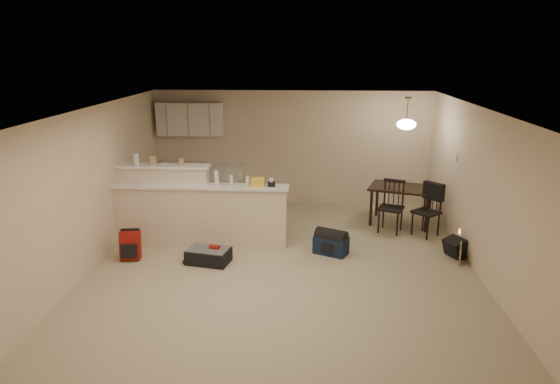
# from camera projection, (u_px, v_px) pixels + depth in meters

# --- Properties ---
(room) EXTENTS (7.00, 7.02, 2.50)m
(room) POSITION_uv_depth(u_px,v_px,m) (284.00, 192.00, 7.60)
(room) COLOR #B7AD8D
(room) RESTS_ON ground
(breakfast_bar) EXTENTS (3.08, 0.58, 1.39)m
(breakfast_bar) POSITION_uv_depth(u_px,v_px,m) (188.00, 210.00, 8.82)
(breakfast_bar) COLOR beige
(breakfast_bar) RESTS_ON ground
(upper_cabinets) EXTENTS (1.40, 0.34, 0.70)m
(upper_cabinets) POSITION_uv_depth(u_px,v_px,m) (190.00, 119.00, 10.73)
(upper_cabinets) COLOR white
(upper_cabinets) RESTS_ON room
(kitchen_counter) EXTENTS (1.80, 0.60, 0.90)m
(kitchen_counter) POSITION_uv_depth(u_px,v_px,m) (201.00, 186.00, 10.99)
(kitchen_counter) COLOR white
(kitchen_counter) RESTS_ON ground
(thermostat) EXTENTS (0.02, 0.12, 0.12)m
(thermostat) POSITION_uv_depth(u_px,v_px,m) (456.00, 157.00, 8.85)
(thermostat) COLOR beige
(thermostat) RESTS_ON room
(jar) EXTENTS (0.10, 0.10, 0.20)m
(jar) POSITION_uv_depth(u_px,v_px,m) (136.00, 159.00, 8.76)
(jar) COLOR silver
(jar) RESTS_ON breakfast_bar
(cereal_box) EXTENTS (0.10, 0.07, 0.16)m
(cereal_box) POSITION_uv_depth(u_px,v_px,m) (153.00, 160.00, 8.75)
(cereal_box) COLOR tan
(cereal_box) RESTS_ON breakfast_bar
(small_box) EXTENTS (0.08, 0.06, 0.12)m
(small_box) POSITION_uv_depth(u_px,v_px,m) (181.00, 162.00, 8.72)
(small_box) COLOR tan
(small_box) RESTS_ON breakfast_bar
(bottle_a) EXTENTS (0.07, 0.07, 0.26)m
(bottle_a) POSITION_uv_depth(u_px,v_px,m) (216.00, 178.00, 8.54)
(bottle_a) COLOR silver
(bottle_a) RESTS_ON breakfast_bar
(bottle_b) EXTENTS (0.06, 0.06, 0.18)m
(bottle_b) POSITION_uv_depth(u_px,v_px,m) (231.00, 181.00, 8.54)
(bottle_b) COLOR silver
(bottle_b) RESTS_ON breakfast_bar
(bag_lump) EXTENTS (0.22, 0.18, 0.14)m
(bag_lump) POSITION_uv_depth(u_px,v_px,m) (258.00, 182.00, 8.52)
(bag_lump) COLOR tan
(bag_lump) RESTS_ON breakfast_bar
(pouch) EXTENTS (0.12, 0.10, 0.08)m
(pouch) POSITION_uv_depth(u_px,v_px,m) (271.00, 184.00, 8.51)
(pouch) COLOR tan
(pouch) RESTS_ON breakfast_bar
(extra_item_x) EXTENTS (0.06, 0.06, 0.15)m
(extra_item_x) POSITION_uv_depth(u_px,v_px,m) (271.00, 182.00, 8.50)
(extra_item_x) COLOR silver
(extra_item_x) RESTS_ON breakfast_bar
(extra_item_y) EXTENTS (0.06, 0.06, 0.17)m
(extra_item_y) POSITION_uv_depth(u_px,v_px,m) (247.00, 181.00, 8.52)
(extra_item_y) COLOR silver
(extra_item_y) RESTS_ON breakfast_bar
(dining_table) EXTENTS (1.40, 1.14, 0.76)m
(dining_table) POSITION_uv_depth(u_px,v_px,m) (402.00, 191.00, 9.76)
(dining_table) COLOR black
(dining_table) RESTS_ON ground
(pendant_lamp) EXTENTS (0.36, 0.36, 0.62)m
(pendant_lamp) POSITION_uv_depth(u_px,v_px,m) (406.00, 124.00, 9.40)
(pendant_lamp) COLOR brown
(pendant_lamp) RESTS_ON room
(dining_chair_near) EXTENTS (0.56, 0.55, 0.99)m
(dining_chair_near) POSITION_uv_depth(u_px,v_px,m) (391.00, 207.00, 9.37)
(dining_chair_near) COLOR black
(dining_chair_near) RESTS_ON ground
(dining_chair_far) EXTENTS (0.58, 0.58, 0.97)m
(dining_chair_far) POSITION_uv_depth(u_px,v_px,m) (426.00, 211.00, 9.18)
(dining_chair_far) COLOR black
(dining_chair_far) RESTS_ON ground
(suitcase) EXTENTS (0.75, 0.56, 0.23)m
(suitcase) POSITION_uv_depth(u_px,v_px,m) (209.00, 256.00, 8.10)
(suitcase) COLOR black
(suitcase) RESTS_ON ground
(red_backpack) EXTENTS (0.34, 0.24, 0.48)m
(red_backpack) POSITION_uv_depth(u_px,v_px,m) (130.00, 245.00, 8.21)
(red_backpack) COLOR maroon
(red_backpack) RESTS_ON ground
(navy_duffel) EXTENTS (0.63, 0.51, 0.30)m
(navy_duffel) POSITION_uv_depth(u_px,v_px,m) (331.00, 245.00, 8.44)
(navy_duffel) COLOR #122038
(navy_duffel) RESTS_ON ground
(black_daypack) EXTENTS (0.38, 0.43, 0.31)m
(black_daypack) POSITION_uv_depth(u_px,v_px,m) (456.00, 248.00, 8.32)
(black_daypack) COLOR black
(black_daypack) RESTS_ON ground
(cardboard_sheet) EXTENTS (0.12, 0.37, 0.29)m
(cardboard_sheet) POSITION_uv_depth(u_px,v_px,m) (460.00, 254.00, 8.08)
(cardboard_sheet) COLOR tan
(cardboard_sheet) RESTS_ON ground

